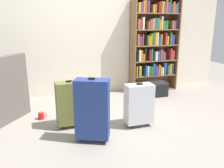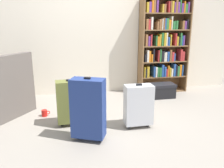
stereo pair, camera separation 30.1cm
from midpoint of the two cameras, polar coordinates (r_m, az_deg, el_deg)
name	(u,v)px [view 1 (the left image)]	position (r m, az deg, el deg)	size (l,w,h in m)	color
ground_plane	(121,128)	(3.07, -0.74, -10.72)	(9.39, 9.39, 0.00)	gray
back_wall	(91,23)	(4.40, -7.21, 14.58)	(5.36, 0.10, 2.60)	beige
bookshelf	(154,42)	(4.58, 8.43, 10.07)	(0.92, 0.30, 1.76)	brown
mug	(41,116)	(3.49, -19.41, -7.43)	(0.12, 0.08, 0.10)	red
storage_box	(155,89)	(4.32, 8.65, -1.19)	(0.41, 0.27, 0.25)	black
suitcase_silver	(139,104)	(3.01, 3.80, -4.93)	(0.36, 0.19, 0.58)	#B7BABF
suitcase_navy_blue	(92,109)	(2.62, -8.16, -6.22)	(0.42, 0.32, 0.75)	navy
suitcase_olive	(70,103)	(3.05, -13.14, -4.65)	(0.35, 0.21, 0.63)	brown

